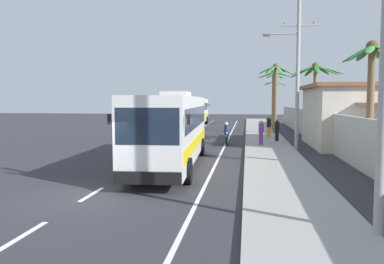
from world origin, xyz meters
TOP-DOWN VIEW (x-y plane):
  - ground_plane at (0.00, 0.00)m, footprint 160.00×160.00m
  - sidewalk_kerb at (6.80, 10.00)m, footprint 3.20×90.00m
  - lane_markings at (2.36, 14.88)m, footprint 3.89×71.34m
  - boundary_wall at (10.60, 14.00)m, footprint 0.24×60.00m
  - coach_bus_foreground at (1.65, 6.57)m, footprint 3.27×12.09m
  - coach_bus_far_lane at (-1.62, 37.59)m, footprint 3.03×11.86m
  - motorcycle_beside_bus at (3.80, 16.34)m, footprint 0.56×1.96m
  - pedestrian_near_kerb at (7.59, 17.85)m, footprint 0.36×0.36m
  - pedestrian_midwalk at (7.12, 20.67)m, footprint 0.36×0.36m
  - pedestrian_far_walk at (6.30, 15.32)m, footprint 0.36×0.36m
  - utility_pole_mid at (8.46, 13.76)m, footprint 3.42×0.24m
  - palm_nearest at (10.27, 17.44)m, footprint 3.92×3.97m
  - palm_second at (8.01, 28.87)m, footprint 3.29×3.18m
  - palm_third at (7.96, 25.59)m, footprint 3.26×3.06m
  - palm_fourth at (10.79, 6.28)m, footprint 2.65×2.70m
  - palm_farthest at (8.72, 36.90)m, footprint 2.80×2.93m

SIDE VIEW (x-z plane):
  - ground_plane at x=0.00m, z-range 0.00..0.00m
  - lane_markings at x=2.36m, z-range 0.00..0.01m
  - sidewalk_kerb at x=6.80m, z-range 0.00..0.14m
  - motorcycle_beside_bus at x=3.80m, z-range -0.16..1.49m
  - pedestrian_near_kerb at x=7.59m, z-range 0.18..1.86m
  - pedestrian_far_walk at x=6.30m, z-range 0.18..1.89m
  - pedestrian_midwalk at x=7.12m, z-range 0.18..1.97m
  - boundary_wall at x=10.60m, z-range 0.00..2.45m
  - coach_bus_foreground at x=1.65m, z-range 0.08..3.78m
  - coach_bus_far_lane at x=-1.62m, z-range 0.08..3.81m
  - palm_fourth at x=10.79m, z-range 1.20..7.12m
  - palm_farthest at x=8.72m, z-range 1.23..7.18m
  - palm_third at x=7.96m, z-range 1.18..7.97m
  - palm_nearest at x=10.27m, z-range 1.58..7.63m
  - palm_second at x=8.01m, z-range 1.42..7.85m
  - utility_pole_mid at x=8.46m, z-range 0.30..10.19m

